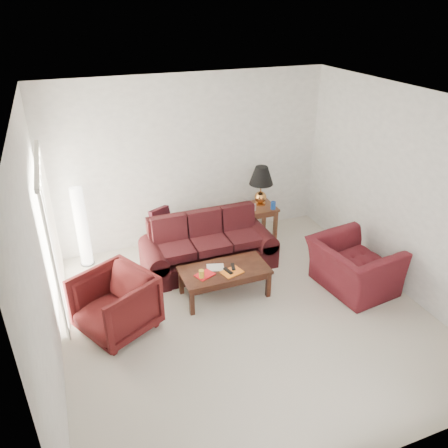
# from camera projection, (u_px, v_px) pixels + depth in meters

# --- Properties ---
(floor) EXTENTS (5.00, 5.00, 0.00)m
(floor) POSITION_uv_depth(u_px,v_px,m) (245.00, 314.00, 6.28)
(floor) COLOR beige
(floor) RESTS_ON ground
(blinds) EXTENTS (0.10, 2.00, 2.16)m
(blinds) POSITION_uv_depth(u_px,v_px,m) (51.00, 237.00, 6.09)
(blinds) COLOR silver
(blinds) RESTS_ON ground
(sofa) EXTENTS (2.19, 0.99, 0.89)m
(sofa) POSITION_uv_depth(u_px,v_px,m) (209.00, 244.00, 7.19)
(sofa) COLOR black
(sofa) RESTS_ON ground
(throw_pillow) EXTENTS (0.42, 0.33, 0.39)m
(throw_pillow) POSITION_uv_depth(u_px,v_px,m) (160.00, 219.00, 7.48)
(throw_pillow) COLOR black
(throw_pillow) RESTS_ON sofa
(end_table) EXTENTS (0.64, 0.64, 0.64)m
(end_table) POSITION_uv_depth(u_px,v_px,m) (258.00, 221.00, 8.20)
(end_table) COLOR #472418
(end_table) RESTS_ON ground
(table_lamp) EXTENTS (0.55, 0.55, 0.74)m
(table_lamp) POSITION_uv_depth(u_px,v_px,m) (261.00, 186.00, 7.95)
(table_lamp) COLOR #D08941
(table_lamp) RESTS_ON end_table
(clock) EXTENTS (0.14, 0.08, 0.13)m
(clock) POSITION_uv_depth(u_px,v_px,m) (252.00, 207.00, 7.85)
(clock) COLOR silver
(clock) RESTS_ON end_table
(blue_canister) EXTENTS (0.10, 0.10, 0.14)m
(blue_canister) POSITION_uv_depth(u_px,v_px,m) (273.00, 205.00, 7.90)
(blue_canister) COLOR #1A4AA9
(blue_canister) RESTS_ON end_table
(picture_frame) EXTENTS (0.15, 0.18, 0.06)m
(picture_frame) POSITION_uv_depth(u_px,v_px,m) (249.00, 199.00, 8.12)
(picture_frame) COLOR silver
(picture_frame) RESTS_ON end_table
(floor_lamp) EXTENTS (0.27, 0.27, 1.42)m
(floor_lamp) POSITION_uv_depth(u_px,v_px,m) (82.00, 227.00, 7.15)
(floor_lamp) COLOR white
(floor_lamp) RESTS_ON ground
(armchair_left) EXTENTS (1.25, 1.24, 0.85)m
(armchair_left) POSITION_uv_depth(u_px,v_px,m) (115.00, 304.00, 5.81)
(armchair_left) COLOR #420F0F
(armchair_left) RESTS_ON ground
(armchair_right) EXTENTS (1.19, 1.32, 0.78)m
(armchair_right) POSITION_uv_depth(u_px,v_px,m) (353.00, 266.00, 6.69)
(armchair_right) COLOR #471016
(armchair_right) RESTS_ON ground
(coffee_table) EXTENTS (1.45, 1.00, 0.46)m
(coffee_table) POSITION_uv_depth(u_px,v_px,m) (224.00, 282.00, 6.60)
(coffee_table) COLOR black
(coffee_table) RESTS_ON ground
(magazine_red) EXTENTS (0.32, 0.28, 0.01)m
(magazine_red) POSITION_uv_depth(u_px,v_px,m) (205.00, 275.00, 6.34)
(magazine_red) COLOR red
(magazine_red) RESTS_ON coffee_table
(magazine_white) EXTENTS (0.30, 0.26, 0.01)m
(magazine_white) POSITION_uv_depth(u_px,v_px,m) (215.00, 267.00, 6.52)
(magazine_white) COLOR silver
(magazine_white) RESTS_ON coffee_table
(magazine_orange) EXTENTS (0.35, 0.30, 0.02)m
(magazine_orange) POSITION_uv_depth(u_px,v_px,m) (232.00, 272.00, 6.41)
(magazine_orange) COLOR orange
(magazine_orange) RESTS_ON coffee_table
(remote_a) EXTENTS (0.10, 0.19, 0.02)m
(remote_a) POSITION_uv_depth(u_px,v_px,m) (228.00, 271.00, 6.40)
(remote_a) COLOR black
(remote_a) RESTS_ON coffee_table
(remote_b) EXTENTS (0.10, 0.18, 0.02)m
(remote_b) POSITION_uv_depth(u_px,v_px,m) (233.00, 267.00, 6.50)
(remote_b) COLOR black
(remote_b) RESTS_ON coffee_table
(yellow_glass) EXTENTS (0.10, 0.10, 0.13)m
(yellow_glass) POSITION_uv_depth(u_px,v_px,m) (202.00, 274.00, 6.25)
(yellow_glass) COLOR gold
(yellow_glass) RESTS_ON coffee_table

